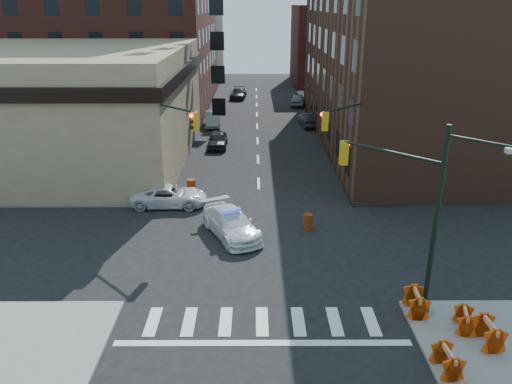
{
  "coord_description": "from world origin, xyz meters",
  "views": [
    {
      "loc": [
        -0.31,
        -24.1,
        12.29
      ],
      "look_at": [
        -0.22,
        2.46,
        2.2
      ],
      "focal_mm": 35.0,
      "sensor_mm": 36.0,
      "label": 1
    }
  ],
  "objects_px": {
    "police_car": "(231,223)",
    "parked_car_wnear": "(218,140)",
    "pedestrian_b": "(78,191)",
    "parked_car_enear": "(309,119)",
    "barrel_bank": "(191,187)",
    "barricade_nw_a": "(114,193)",
    "barrel_road": "(308,222)",
    "barricade_se_a": "(416,302)",
    "parked_car_wfar": "(213,119)",
    "pickup": "(169,196)",
    "pedestrian_a": "(117,176)"
  },
  "relations": [
    {
      "from": "pedestrian_a",
      "to": "barricade_nw_a",
      "type": "distance_m",
      "value": 2.47
    },
    {
      "from": "police_car",
      "to": "parked_car_wnear",
      "type": "height_order",
      "value": "police_car"
    },
    {
      "from": "parked_car_wfar",
      "to": "barrel_bank",
      "type": "bearing_deg",
      "value": -92.72
    },
    {
      "from": "parked_car_enear",
      "to": "barricade_se_a",
      "type": "relative_size",
      "value": 3.24
    },
    {
      "from": "police_car",
      "to": "pedestrian_b",
      "type": "distance_m",
      "value": 11.11
    },
    {
      "from": "police_car",
      "to": "barrel_bank",
      "type": "bearing_deg",
      "value": 88.79
    },
    {
      "from": "parked_car_wfar",
      "to": "parked_car_enear",
      "type": "relative_size",
      "value": 1.05
    },
    {
      "from": "barrel_bank",
      "to": "parked_car_enear",
      "type": "bearing_deg",
      "value": 63.4
    },
    {
      "from": "parked_car_wnear",
      "to": "parked_car_enear",
      "type": "xyz_separation_m",
      "value": [
        9.1,
        8.35,
        0.01
      ]
    },
    {
      "from": "barrel_road",
      "to": "barricade_se_a",
      "type": "distance_m",
      "value": 9.31
    },
    {
      "from": "barrel_road",
      "to": "pedestrian_a",
      "type": "bearing_deg",
      "value": 152.25
    },
    {
      "from": "parked_car_wfar",
      "to": "barricade_se_a",
      "type": "relative_size",
      "value": 3.4
    },
    {
      "from": "parked_car_wnear",
      "to": "parked_car_enear",
      "type": "height_order",
      "value": "parked_car_enear"
    },
    {
      "from": "parked_car_enear",
      "to": "pedestrian_a",
      "type": "bearing_deg",
      "value": 45.79
    },
    {
      "from": "pedestrian_b",
      "to": "barricade_se_a",
      "type": "xyz_separation_m",
      "value": [
        18.11,
        -12.42,
        -0.3
      ]
    },
    {
      "from": "barricade_se_a",
      "to": "police_car",
      "type": "bearing_deg",
      "value": 50.66
    },
    {
      "from": "parked_car_enear",
      "to": "barricade_se_a",
      "type": "bearing_deg",
      "value": 85.92
    },
    {
      "from": "pickup",
      "to": "barricade_se_a",
      "type": "bearing_deg",
      "value": -136.36
    },
    {
      "from": "barrel_road",
      "to": "barricade_se_a",
      "type": "relative_size",
      "value": 0.69
    },
    {
      "from": "parked_car_wfar",
      "to": "barrel_bank",
      "type": "height_order",
      "value": "parked_car_wfar"
    },
    {
      "from": "barricade_nw_a",
      "to": "pedestrian_a",
      "type": "bearing_deg",
      "value": 91.15
    },
    {
      "from": "barrel_bank",
      "to": "barricade_se_a",
      "type": "height_order",
      "value": "barricade_se_a"
    },
    {
      "from": "parked_car_wnear",
      "to": "barricade_se_a",
      "type": "relative_size",
      "value": 3.09
    },
    {
      "from": "parked_car_wfar",
      "to": "pedestrian_b",
      "type": "height_order",
      "value": "pedestrian_b"
    },
    {
      "from": "parked_car_enear",
      "to": "barricade_nw_a",
      "type": "relative_size",
      "value": 3.62
    },
    {
      "from": "pedestrian_b",
      "to": "barricade_nw_a",
      "type": "distance_m",
      "value": 2.28
    },
    {
      "from": "parked_car_enear",
      "to": "pedestrian_a",
      "type": "distance_m",
      "value": 24.65
    },
    {
      "from": "parked_car_wfar",
      "to": "pedestrian_a",
      "type": "xyz_separation_m",
      "value": [
        -5.19,
        -19.25,
        0.26
      ]
    },
    {
      "from": "pedestrian_a",
      "to": "barrel_road",
      "type": "xyz_separation_m",
      "value": [
        12.69,
        -6.68,
        -0.55
      ]
    },
    {
      "from": "pickup",
      "to": "barrel_bank",
      "type": "relative_size",
      "value": 4.73
    },
    {
      "from": "parked_car_enear",
      "to": "barricade_nw_a",
      "type": "bearing_deg",
      "value": 49.73
    },
    {
      "from": "pedestrian_a",
      "to": "barricade_se_a",
      "type": "bearing_deg",
      "value": -26.51
    },
    {
      "from": "barrel_bank",
      "to": "barricade_nw_a",
      "type": "height_order",
      "value": "barricade_nw_a"
    },
    {
      "from": "pedestrian_a",
      "to": "pedestrian_b",
      "type": "relative_size",
      "value": 1.08
    },
    {
      "from": "pedestrian_a",
      "to": "pedestrian_b",
      "type": "xyz_separation_m",
      "value": [
        -1.81,
        -2.84,
        -0.06
      ]
    },
    {
      "from": "parked_car_wfar",
      "to": "pedestrian_a",
      "type": "height_order",
      "value": "pedestrian_a"
    },
    {
      "from": "police_car",
      "to": "parked_car_enear",
      "type": "height_order",
      "value": "police_car"
    },
    {
      "from": "parked_car_wfar",
      "to": "barricade_nw_a",
      "type": "height_order",
      "value": "parked_car_wfar"
    },
    {
      "from": "parked_car_wnear",
      "to": "barrel_road",
      "type": "distance_m",
      "value": 18.73
    },
    {
      "from": "pickup",
      "to": "parked_car_enear",
      "type": "height_order",
      "value": "parked_car_enear"
    },
    {
      "from": "parked_car_wfar",
      "to": "barrel_road",
      "type": "bearing_deg",
      "value": -76.85
    },
    {
      "from": "pedestrian_b",
      "to": "barrel_bank",
      "type": "height_order",
      "value": "pedestrian_b"
    },
    {
      "from": "police_car",
      "to": "barricade_se_a",
      "type": "xyz_separation_m",
      "value": [
        8.02,
        -7.79,
        -0.08
      ]
    },
    {
      "from": "barricade_se_a",
      "to": "pedestrian_a",
      "type": "bearing_deg",
      "value": 51.71
    },
    {
      "from": "police_car",
      "to": "pickup",
      "type": "relative_size",
      "value": 1.05
    },
    {
      "from": "police_car",
      "to": "barricade_se_a",
      "type": "relative_size",
      "value": 3.75
    },
    {
      "from": "pedestrian_a",
      "to": "barricade_nw_a",
      "type": "relative_size",
      "value": 1.43
    },
    {
      "from": "barrel_road",
      "to": "barricade_se_a",
      "type": "xyz_separation_m",
      "value": [
        3.61,
        -8.58,
        0.19
      ]
    },
    {
      "from": "parked_car_wfar",
      "to": "barrel_road",
      "type": "distance_m",
      "value": 26.99
    },
    {
      "from": "police_car",
      "to": "barrel_bank",
      "type": "height_order",
      "value": "police_car"
    }
  ]
}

